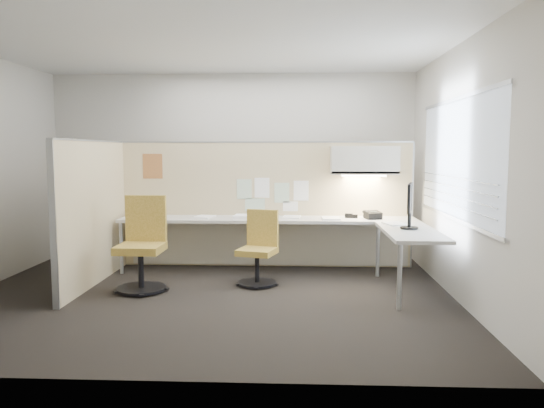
{
  "coord_description": "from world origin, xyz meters",
  "views": [
    {
      "loc": [
        0.99,
        -5.85,
        1.64
      ],
      "look_at": [
        0.68,
        0.8,
        0.97
      ],
      "focal_mm": 35.0,
      "sensor_mm": 36.0,
      "label": 1
    }
  ],
  "objects_px": {
    "chair_right": "(259,250)",
    "monitor": "(410,203)",
    "phone": "(372,215)",
    "chair_left": "(143,247)",
    "desk": "(292,229)"
  },
  "relations": [
    {
      "from": "chair_left",
      "to": "chair_right",
      "type": "distance_m",
      "value": 1.39
    },
    {
      "from": "monitor",
      "to": "phone",
      "type": "relative_size",
      "value": 2.08
    },
    {
      "from": "desk",
      "to": "chair_right",
      "type": "relative_size",
      "value": 4.46
    },
    {
      "from": "desk",
      "to": "phone",
      "type": "bearing_deg",
      "value": 5.76
    },
    {
      "from": "phone",
      "to": "desk",
      "type": "bearing_deg",
      "value": 169.24
    },
    {
      "from": "chair_right",
      "to": "desk",
      "type": "bearing_deg",
      "value": 71.21
    },
    {
      "from": "monitor",
      "to": "phone",
      "type": "bearing_deg",
      "value": 33.1
    },
    {
      "from": "chair_left",
      "to": "monitor",
      "type": "xyz_separation_m",
      "value": [
        3.12,
        0.11,
        0.53
      ]
    },
    {
      "from": "chair_right",
      "to": "monitor",
      "type": "distance_m",
      "value": 1.89
    },
    {
      "from": "desk",
      "to": "phone",
      "type": "xyz_separation_m",
      "value": [
        1.07,
        0.11,
        0.18
      ]
    },
    {
      "from": "chair_right",
      "to": "chair_left",
      "type": "bearing_deg",
      "value": -150.21
    },
    {
      "from": "desk",
      "to": "chair_left",
      "type": "xyz_separation_m",
      "value": [
        -1.75,
        -0.91,
        -0.09
      ]
    },
    {
      "from": "chair_left",
      "to": "chair_right",
      "type": "xyz_separation_m",
      "value": [
        1.35,
        0.33,
        -0.09
      ]
    },
    {
      "from": "monitor",
      "to": "phone",
      "type": "distance_m",
      "value": 0.99
    },
    {
      "from": "chair_left",
      "to": "monitor",
      "type": "bearing_deg",
      "value": 2.91
    }
  ]
}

